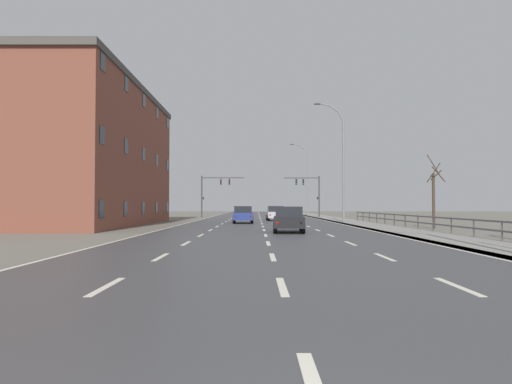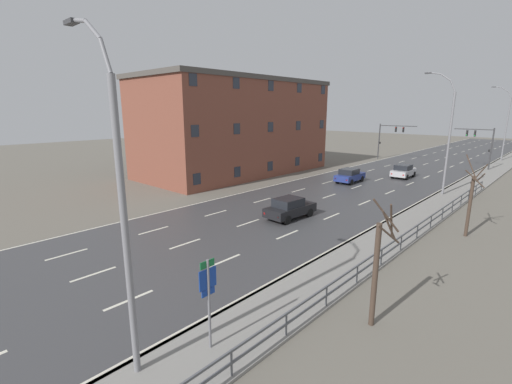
{
  "view_description": "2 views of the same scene",
  "coord_description": "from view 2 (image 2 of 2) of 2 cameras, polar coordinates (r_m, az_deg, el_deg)",
  "views": [
    {
      "loc": [
        -0.52,
        -2.15,
        1.64
      ],
      "look_at": [
        -0.44,
        45.59,
        2.98
      ],
      "focal_mm": 33.43,
      "sensor_mm": 36.0,
      "label": 1
    },
    {
      "loc": [
        16.38,
        6.75,
        7.79
      ],
      "look_at": [
        0.0,
        24.4,
        2.13
      ],
      "focal_mm": 24.47,
      "sensor_mm": 36.0,
      "label": 2
    }
  ],
  "objects": [
    {
      "name": "ground_plane",
      "position": [
        45.07,
        20.88,
        2.32
      ],
      "size": [
        160.0,
        160.0,
        0.12
      ],
      "color": "#666056"
    },
    {
      "name": "road_asphalt_strip",
      "position": [
        56.24,
        25.56,
        3.98
      ],
      "size": [
        14.0,
        120.0,
        0.03
      ],
      "color": "#3D3D3F",
      "rests_on": "ground"
    },
    {
      "name": "sidewalk_right",
      "position": [
        54.39,
        34.02,
        2.78
      ],
      "size": [
        3.0,
        120.0,
        0.12
      ],
      "color": "gray",
      "rests_on": "ground"
    },
    {
      "name": "guardrail",
      "position": [
        22.47,
        23.84,
        -6.32
      ],
      "size": [
        0.07,
        39.16,
        1.0
      ],
      "color": "#515459",
      "rests_on": "ground"
    },
    {
      "name": "street_lamp_foreground",
      "position": [
        10.24,
        -21.22,
        -3.33
      ],
      "size": [
        2.45,
        0.24,
        10.27
      ],
      "color": "slate",
      "rests_on": "ground"
    },
    {
      "name": "street_lamp_midground",
      "position": [
        36.34,
        28.79,
        7.92
      ],
      "size": [
        2.79,
        0.24,
        11.19
      ],
      "color": "slate",
      "rests_on": "ground"
    },
    {
      "name": "street_lamp_distant",
      "position": [
        66.74,
        35.61,
        8.87
      ],
      "size": [
        2.8,
        0.24,
        11.39
      ],
      "color": "slate",
      "rests_on": "ground"
    },
    {
      "name": "highway_sign",
      "position": [
        11.7,
        -7.77,
        -16.11
      ],
      "size": [
        0.09,
        0.68,
        3.24
      ],
      "color": "slate",
      "rests_on": "ground"
    },
    {
      "name": "traffic_signal_right",
      "position": [
        55.49,
        32.98,
        7.03
      ],
      "size": [
        4.76,
        0.36,
        5.56
      ],
      "color": "#38383A",
      "rests_on": "ground"
    },
    {
      "name": "traffic_signal_left",
      "position": [
        60.35,
        20.87,
        8.73
      ],
      "size": [
        5.86,
        0.36,
        5.66
      ],
      "color": "#38383A",
      "rests_on": "ground"
    },
    {
      "name": "car_near_right",
      "position": [
        39.71,
        15.07,
        2.64
      ],
      "size": [
        1.91,
        4.14,
        1.57
      ],
      "rotation": [
        0.0,
        0.0,
        0.02
      ],
      "color": "navy",
      "rests_on": "ground"
    },
    {
      "name": "car_far_right",
      "position": [
        25.72,
        5.54,
        -2.6
      ],
      "size": [
        1.99,
        4.18,
        1.57
      ],
      "rotation": [
        0.0,
        0.0,
        -0.05
      ],
      "color": "black",
      "rests_on": "ground"
    },
    {
      "name": "car_near_left",
      "position": [
        44.72,
        22.96,
        3.19
      ],
      "size": [
        1.95,
        4.16,
        1.57
      ],
      "rotation": [
        0.0,
        0.0,
        0.03
      ],
      "color": "#B7B7BC",
      "rests_on": "ground"
    },
    {
      "name": "brick_building",
      "position": [
        44.48,
        -3.32,
        10.62
      ],
      "size": [
        11.63,
        24.34,
        11.55
      ],
      "color": "brown",
      "rests_on": "ground"
    },
    {
      "name": "bare_tree_near",
      "position": [
        13.43,
        19.17,
        -11.7
      ],
      "size": [
        0.8,
        1.22,
        5.0
      ],
      "color": "#423328",
      "rests_on": "ground"
    },
    {
      "name": "bare_tree_mid",
      "position": [
        25.39,
        31.65,
        -1.36
      ],
      "size": [
        1.26,
        1.39,
        5.19
      ],
      "color": "#423328",
      "rests_on": "ground"
    }
  ]
}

